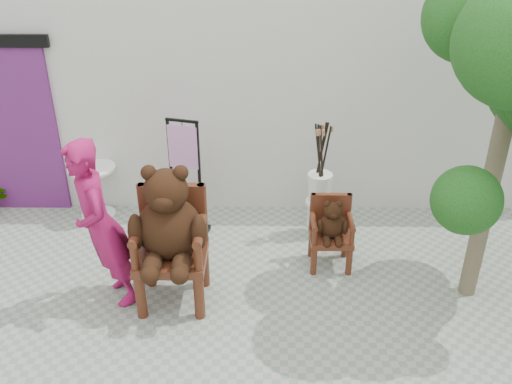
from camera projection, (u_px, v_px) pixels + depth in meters
ground_plane at (239, 342)px, 5.12m from camera, size 60.00×60.00×0.00m
back_wall at (246, 90)px, 7.16m from camera, size 9.00×1.00×3.00m
doorway at (10, 127)px, 6.89m from camera, size 1.40×0.11×2.33m
chair_big at (169, 228)px, 5.28m from camera, size 0.75×0.81×1.54m
chair_small at (331, 226)px, 6.01m from camera, size 0.47×0.45×0.84m
person at (101, 226)px, 5.26m from camera, size 0.68×0.78×1.80m
cafe_table at (94, 186)px, 7.01m from camera, size 0.60×0.60×0.70m
display_stand at (186, 192)px, 6.54m from camera, size 0.53×0.46×1.51m
stool_bucket at (320, 187)px, 6.54m from camera, size 0.32×0.32×1.45m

